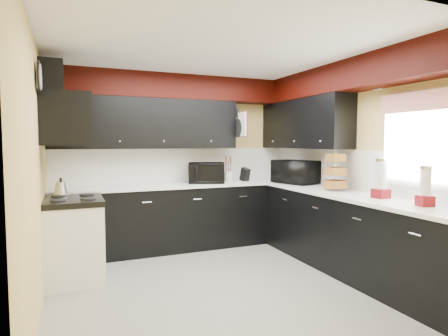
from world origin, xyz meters
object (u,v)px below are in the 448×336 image
object	(u,v)px
microwave	(296,172)
knife_block	(245,175)
toaster_oven	(207,173)
utensil_crock	(228,176)
kettle	(61,189)

from	to	relation	value
microwave	knife_block	world-z (taller)	microwave
toaster_oven	utensil_crock	bearing A→B (deg)	24.65
utensil_crock	kettle	world-z (taller)	utensil_crock
knife_block	toaster_oven	bearing A→B (deg)	166.12
utensil_crock	knife_block	bearing A→B (deg)	-2.72
microwave	utensil_crock	world-z (taller)	microwave
toaster_oven	microwave	bearing A→B (deg)	-5.48
microwave	utensil_crock	size ratio (longest dim) A/B	3.80
toaster_oven	knife_block	bearing A→B (deg)	21.56
knife_block	kettle	world-z (taller)	knife_block
toaster_oven	kettle	distance (m)	2.01
toaster_oven	utensil_crock	xyz separation A→B (m)	(0.36, 0.03, -0.07)
microwave	knife_block	distance (m)	0.79
toaster_oven	utensil_crock	size ratio (longest dim) A/B	3.22
toaster_oven	utensil_crock	world-z (taller)	toaster_oven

